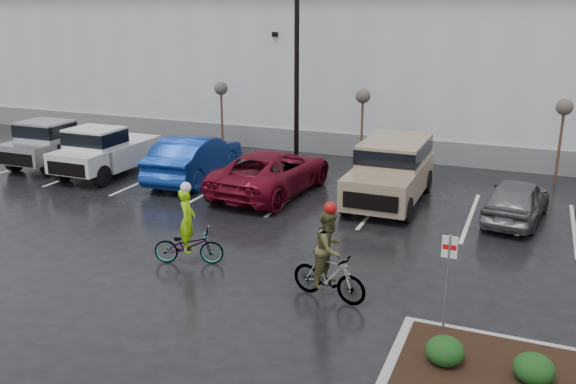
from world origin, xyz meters
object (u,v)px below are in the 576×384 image
at_px(sapling_west, 221,92).
at_px(pickup_white, 111,148).
at_px(car_blue, 195,157).
at_px(car_grey, 517,200).
at_px(car_red, 272,171).
at_px(suv_tan, 390,173).
at_px(sapling_mid, 363,100).
at_px(cyclist_olive, 329,264).
at_px(fire_lane_sign, 448,273).
at_px(lamppost, 297,25).
at_px(cyclist_hivis, 188,238).
at_px(sapling_east, 564,112).
at_px(pickup_silver, 62,140).

distance_m(sapling_west, pickup_white, 5.65).
relative_size(car_blue, car_grey, 1.33).
xyz_separation_m(sapling_west, car_red, (4.63, -4.96, -1.94)).
bearing_deg(suv_tan, sapling_mid, 116.62).
xyz_separation_m(sapling_west, cyclist_olive, (9.14, -12.06, -1.88)).
height_order(sapling_mid, fire_lane_sign, sapling_mid).
distance_m(lamppost, fire_lane_sign, 14.78).
distance_m(car_grey, cyclist_hivis, 10.17).
xyz_separation_m(fire_lane_sign, car_red, (-7.17, 7.84, -0.62)).
relative_size(cyclist_hivis, cyclist_olive, 0.94).
distance_m(car_blue, cyclist_hivis, 8.13).
bearing_deg(sapling_mid, suv_tan, -63.38).
xyz_separation_m(pickup_white, suv_tan, (11.15, 0.33, 0.05)).
height_order(sapling_mid, sapling_east, same).
xyz_separation_m(car_grey, cyclist_olive, (-3.67, -7.26, 0.18)).
bearing_deg(lamppost, cyclist_olive, -65.08).
xyz_separation_m(lamppost, pickup_silver, (-9.26, -3.37, -4.71)).
bearing_deg(pickup_silver, sapling_mid, 20.38).
bearing_deg(fire_lane_sign, cyclist_olive, 164.44).
xyz_separation_m(sapling_east, cyclist_hivis, (-8.85, -11.50, -2.05)).
bearing_deg(car_red, sapling_east, -147.67).
bearing_deg(sapling_east, fire_lane_sign, -99.75).
height_order(sapling_east, car_blue, sapling_east).
bearing_deg(sapling_mid, car_blue, -140.36).
bearing_deg(suv_tan, car_blue, 179.58).
relative_size(sapling_west, cyclist_hivis, 1.47).
distance_m(sapling_east, car_blue, 13.70).
bearing_deg(suv_tan, car_red, -173.25).
bearing_deg(car_blue, car_red, 166.49).
bearing_deg(sapling_east, cyclist_olive, -111.95).
bearing_deg(fire_lane_sign, suv_tan, 110.16).
bearing_deg(car_blue, suv_tan, 174.95).
distance_m(sapling_west, suv_tan, 9.97).
bearing_deg(pickup_white, lamppost, 30.72).
bearing_deg(car_grey, cyclist_olive, 71.15).
bearing_deg(car_red, sapling_west, -42.53).
distance_m(car_red, cyclist_olive, 8.41).
bearing_deg(cyclist_olive, sapling_west, 48.35).
height_order(sapling_west, cyclist_olive, sapling_west).
bearing_deg(pickup_white, car_blue, 6.21).
height_order(fire_lane_sign, car_grey, fire_lane_sign).
height_order(lamppost, pickup_silver, lamppost).
bearing_deg(pickup_silver, car_grey, -1.38).
relative_size(sapling_west, sapling_east, 1.00).
height_order(fire_lane_sign, cyclist_olive, cyclist_olive).
xyz_separation_m(lamppost, suv_tan, (4.74, -3.47, -4.66)).
xyz_separation_m(fire_lane_sign, pickup_silver, (-17.06, 8.43, -0.43)).
xyz_separation_m(sapling_mid, fire_lane_sign, (5.30, -12.80, -1.32)).
xyz_separation_m(sapling_east, car_blue, (-12.83, -4.42, -1.87)).
distance_m(fire_lane_sign, suv_tan, 8.88).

